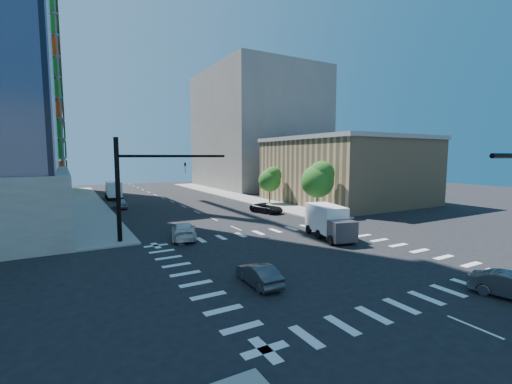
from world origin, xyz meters
TOP-DOWN VIEW (x-y plane):
  - ground at (0.00, 0.00)m, footprint 160.00×160.00m
  - road_markings at (0.00, 0.00)m, footprint 20.00×20.00m
  - sidewalk_ne at (12.50, 40.00)m, footprint 5.00×60.00m
  - sidewalk_nw at (-12.50, 40.00)m, footprint 5.00×60.00m
  - commercial_building at (25.00, 22.00)m, footprint 20.50×22.50m
  - bg_building_ne at (27.00, 55.00)m, footprint 24.00×30.00m
  - signal_mast_nw at (-10.00, 11.50)m, footprint 10.20×0.40m
  - tree_south at (12.63, 13.90)m, footprint 4.16×4.16m
  - tree_north at (12.93, 25.90)m, footprint 3.54×3.52m
  - car_nb_far at (7.90, 18.83)m, footprint 3.49×5.19m
  - car_sb_near at (-6.20, 10.15)m, footprint 3.41×5.55m
  - car_sb_mid at (-8.50, 32.64)m, footprint 1.97×4.31m
  - car_sb_cross at (-5.82, -2.94)m, footprint 1.44×3.84m
  - box_truck_near at (5.57, 3.68)m, footprint 3.71×6.07m
  - box_truck_far at (-7.95, 45.08)m, footprint 2.68×5.94m

SIDE VIEW (x-z plane):
  - ground at x=0.00m, z-range 0.00..0.00m
  - road_markings at x=0.00m, z-range 0.00..0.01m
  - sidewalk_ne at x=12.50m, z-range 0.00..0.15m
  - sidewalk_nw at x=-12.50m, z-range 0.00..0.15m
  - car_sb_cross at x=-5.82m, z-range 0.00..1.25m
  - car_nb_far at x=7.90m, z-range 0.00..1.32m
  - car_sb_mid at x=-8.50m, z-range 0.00..1.43m
  - car_sb_near at x=-6.20m, z-range 0.00..1.50m
  - box_truck_near at x=5.57m, z-range -0.17..2.79m
  - box_truck_far at x=-7.95m, z-range -0.18..2.90m
  - tree_north at x=12.93m, z-range 1.10..6.88m
  - tree_south at x=12.63m, z-range 1.27..8.10m
  - commercial_building at x=25.00m, z-range 0.01..10.61m
  - signal_mast_nw at x=-10.00m, z-range 0.99..9.99m
  - bg_building_ne at x=27.00m, z-range 0.00..28.00m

